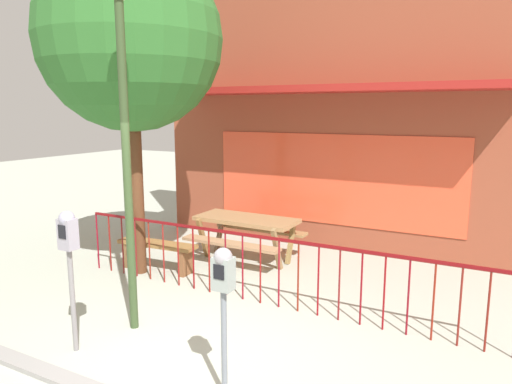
% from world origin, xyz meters
% --- Properties ---
extents(ground, '(40.00, 40.00, 0.00)m').
position_xyz_m(ground, '(0.00, 0.00, 0.00)').
color(ground, '#A6AC9D').
extents(pub_storefront, '(7.34, 1.44, 5.79)m').
position_xyz_m(pub_storefront, '(0.00, 4.82, 2.88)').
color(pub_storefront, '#563126').
rests_on(pub_storefront, ground).
extents(patio_fence_front, '(6.19, 0.04, 0.97)m').
position_xyz_m(patio_fence_front, '(-0.00, 1.69, 0.66)').
color(patio_fence_front, maroon).
rests_on(patio_fence_front, ground).
extents(picnic_table_left, '(1.81, 1.38, 0.79)m').
position_xyz_m(picnic_table_left, '(-1.09, 3.25, 0.61)').
color(picnic_table_left, '#9D7349').
rests_on(picnic_table_left, ground).
extents(patio_bench, '(1.42, 0.42, 0.48)m').
position_xyz_m(patio_bench, '(-2.14, 2.08, 0.35)').
color(patio_bench, olive).
rests_on(patio_bench, ground).
extents(parking_meter_near, '(0.18, 0.17, 1.44)m').
position_xyz_m(parking_meter_near, '(0.70, -0.36, 1.11)').
color(parking_meter_near, slate).
rests_on(parking_meter_near, ground).
extents(parking_meter_far, '(0.18, 0.17, 1.59)m').
position_xyz_m(parking_meter_far, '(-1.22, -0.42, 1.23)').
color(parking_meter_far, slate).
rests_on(parking_meter_far, ground).
extents(street_tree, '(2.80, 2.80, 5.10)m').
position_xyz_m(street_tree, '(-2.32, 1.87, 3.69)').
color(street_tree, '#502E1A').
rests_on(street_tree, ground).
extents(street_lamp, '(0.28, 0.28, 4.09)m').
position_xyz_m(street_lamp, '(-1.03, 0.31, 2.66)').
color(street_lamp, '#314424').
rests_on(street_lamp, ground).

